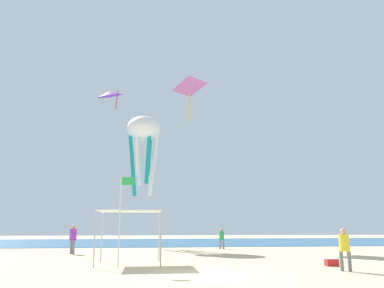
# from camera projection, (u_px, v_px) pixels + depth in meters

# --- Properties ---
(ground) EXTENTS (110.00, 110.00, 0.10)m
(ground) POSITION_uv_depth(u_px,v_px,m) (205.00, 277.00, 14.58)
(ground) COLOR #D1BA8C
(ocean_strip) EXTENTS (110.00, 19.76, 0.03)m
(ocean_strip) POSITION_uv_depth(u_px,v_px,m) (167.00, 242.00, 41.81)
(ocean_strip) COLOR #28608C
(ocean_strip) RESTS_ON ground
(canopy_tent) EXTENTS (3.06, 2.85, 2.56)m
(canopy_tent) POSITION_uv_depth(u_px,v_px,m) (130.00, 213.00, 19.19)
(canopy_tent) COLOR #B2B2B7
(canopy_tent) RESTS_ON ground
(person_central) EXTENTS (0.39, 0.38, 1.58)m
(person_central) POSITION_uv_depth(u_px,v_px,m) (222.00, 237.00, 30.26)
(person_central) COLOR slate
(person_central) RESTS_ON ground
(person_rightmost) EXTENTS (0.43, 0.41, 1.73)m
(person_rightmost) POSITION_uv_depth(u_px,v_px,m) (344.00, 246.00, 16.04)
(person_rightmost) COLOR slate
(person_rightmost) RESTS_ON ground
(person_far_shore) EXTENTS (0.44, 0.44, 1.87)m
(person_far_shore) POSITION_uv_depth(u_px,v_px,m) (73.00, 237.00, 25.31)
(person_far_shore) COLOR slate
(person_far_shore) RESTS_ON ground
(banner_flag) EXTENTS (0.61, 0.06, 3.97)m
(banner_flag) POSITION_uv_depth(u_px,v_px,m) (121.00, 213.00, 17.18)
(banner_flag) COLOR silver
(banner_flag) RESTS_ON ground
(cooler_box) EXTENTS (0.57, 0.37, 0.35)m
(cooler_box) POSITION_uv_depth(u_px,v_px,m) (332.00, 262.00, 17.84)
(cooler_box) COLOR red
(cooler_box) RESTS_ON ground
(kite_delta_purple) EXTENTS (3.73, 3.73, 2.49)m
(kite_delta_purple) POSITION_uv_depth(u_px,v_px,m) (110.00, 94.00, 40.87)
(kite_delta_purple) COLOR purple
(kite_diamond_pink) EXTENTS (3.69, 3.66, 4.09)m
(kite_diamond_pink) POSITION_uv_depth(u_px,v_px,m) (190.00, 89.00, 39.68)
(kite_diamond_pink) COLOR pink
(kite_octopus_white) EXTENTS (4.25, 4.25, 7.25)m
(kite_octopus_white) POSITION_uv_depth(u_px,v_px,m) (144.00, 133.00, 35.13)
(kite_octopus_white) COLOR white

